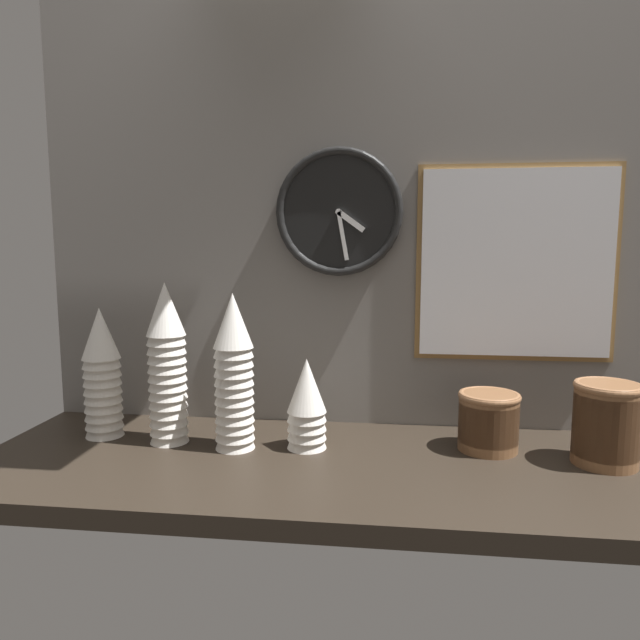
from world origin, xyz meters
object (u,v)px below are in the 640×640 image
cup_stack_far_left (102,373)px  menu_board (516,264)px  cup_stack_center_left (234,372)px  bowl_stack_right (488,420)px  cup_stack_center (307,404)px  cup_stack_left (167,363)px  bowl_stack_far_right (606,422)px  wall_clock (339,212)px

cup_stack_far_left → menu_board: size_ratio=0.66×
cup_stack_center_left → bowl_stack_right: (0.55, 0.06, -0.10)m
cup_stack_far_left → menu_board: bearing=9.7°
cup_stack_center → menu_board: (0.47, 0.19, 0.30)m
cup_stack_left → cup_stack_center: cup_stack_left is taller
bowl_stack_far_right → menu_board: size_ratio=0.37×
bowl_stack_far_right → wall_clock: 0.74m
cup_stack_far_left → wall_clock: wall_clock is taller
cup_stack_center → menu_board: 0.59m
cup_stack_far_left → bowl_stack_right: (0.88, 0.01, -0.08)m
cup_stack_center_left → cup_stack_center: (0.16, 0.02, -0.07)m
cup_stack_left → bowl_stack_right: bearing=2.8°
cup_stack_far_left → wall_clock: 0.67m
bowl_stack_far_right → bowl_stack_right: size_ratio=1.27×
bowl_stack_right → cup_stack_left: bearing=-177.2°
cup_stack_far_left → bowl_stack_far_right: bearing=-2.2°
cup_stack_center → wall_clock: size_ratio=0.66×
cup_stack_center_left → menu_board: bearing=18.3°
cup_stack_left → wall_clock: bearing=25.6°
bowl_stack_far_right → cup_stack_center_left: bearing=-180.0°
cup_stack_center → cup_stack_center_left: bearing=-172.6°
cup_stack_far_left → wall_clock: size_ratio=0.99×
cup_stack_left → cup_stack_center: 0.33m
wall_clock → cup_stack_center: bearing=-106.8°
bowl_stack_far_right → cup_stack_far_left: bearing=177.8°
cup_stack_far_left → bowl_stack_far_right: (1.10, -0.04, -0.06)m
menu_board → wall_clock: bearing=-178.8°
cup_stack_left → cup_stack_center: (0.32, -0.00, -0.08)m
bowl_stack_far_right → bowl_stack_right: (-0.22, 0.06, -0.02)m
menu_board → bowl_stack_right: bearing=-116.6°
cup_stack_center_left → cup_stack_center: 0.17m
bowl_stack_far_right → bowl_stack_right: 0.23m
cup_stack_far_left → bowl_stack_far_right: 1.10m
cup_stack_center → bowl_stack_right: 0.40m
cup_stack_center_left → bowl_stack_far_right: 0.78m
cup_stack_center_left → menu_board: size_ratio=0.74×
cup_stack_left → bowl_stack_right: 0.72m
bowl_stack_right → menu_board: bearing=63.4°
cup_stack_center_left → cup_stack_far_left: 0.33m
cup_stack_left → bowl_stack_far_right: bearing=-1.3°
bowl_stack_right → wall_clock: (-0.34, 0.14, 0.46)m
bowl_stack_right → wall_clock: wall_clock is taller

